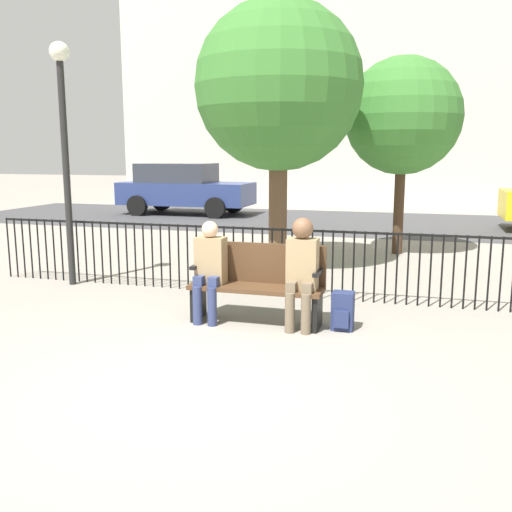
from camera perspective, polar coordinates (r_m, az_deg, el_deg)
The scene contains 11 objects.
ground_plane at distance 5.03m, azimuth -6.13°, elevation -12.73°, with size 80.00×80.00×0.00m, color gray.
park_bench at distance 6.64m, azimuth 0.19°, elevation -2.53°, with size 1.56×0.45×0.92m.
seated_person_0 at distance 6.66m, azimuth -4.67°, elevation -1.03°, with size 0.34×0.39×1.19m.
seated_person_1 at distance 6.35m, azimuth 4.59°, elevation -1.06°, with size 0.34×0.39×1.26m.
backpack at distance 6.49m, azimuth 8.66°, elevation -5.48°, with size 0.24×0.25×0.43m.
fence_railing at distance 7.83m, azimuth 2.63°, elevation -0.04°, with size 9.01×0.03×0.95m.
tree_0 at distance 11.44m, azimuth 14.47°, elevation 13.34°, with size 2.21×2.21×3.75m.
tree_1 at distance 9.76m, azimuth 2.28°, elevation 16.52°, with size 2.78×2.78×4.43m.
lamp_post at distance 8.86m, azimuth -18.68°, elevation 12.16°, with size 0.28×0.28×3.50m.
street_surface at distance 16.49m, azimuth 9.92°, elevation 3.34°, with size 24.00×6.00×0.01m.
parked_car_1 at distance 18.52m, azimuth -7.25°, elevation 6.77°, with size 4.20×1.94×1.62m.
Camera 1 is at (1.79, -4.27, 1.97)m, focal length 40.00 mm.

